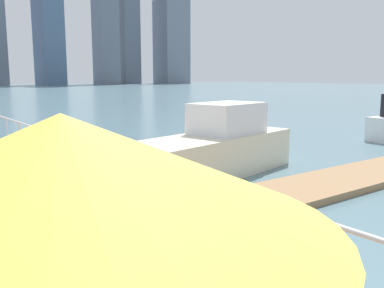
% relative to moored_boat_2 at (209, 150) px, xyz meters
% --- Properties ---
extents(ground_plane, '(300.00, 300.00, 0.00)m').
position_rel_moored_boat_2_xyz_m(ground_plane, '(-0.98, 8.57, -0.80)').
color(ground_plane, slate).
extents(floating_dock, '(13.56, 2.00, 0.18)m').
position_rel_moored_boat_2_xyz_m(floating_dock, '(2.30, -2.95, -0.71)').
color(floating_dock, '#93704C').
rests_on(floating_dock, ground_plane).
extents(boardwalk_railing, '(0.06, 25.95, 1.08)m').
position_rel_moored_boat_2_xyz_m(boardwalk_railing, '(-4.13, -2.63, 0.45)').
color(boardwalk_railing, white).
rests_on(boardwalk_railing, boardwalk).
extents(dock_piling_0, '(0.31, 0.31, 1.55)m').
position_rel_moored_boat_2_xyz_m(dock_piling_0, '(1.29, 0.14, -0.02)').
color(dock_piling_0, '#473826').
rests_on(dock_piling_0, ground_plane).
extents(moored_boat_2, '(7.13, 3.46, 2.17)m').
position_rel_moored_boat_2_xyz_m(moored_boat_2, '(0.00, 0.00, 0.00)').
color(moored_boat_2, beige).
rests_on(moored_boat_2, ground_plane).
extents(patio_umbrella, '(2.13, 2.13, 2.46)m').
position_rel_moored_boat_2_xyz_m(patio_umbrella, '(-7.30, -8.23, 1.83)').
color(patio_umbrella, '#B2B2B7').
rests_on(patio_umbrella, boardwalk).
extents(skyline_tower_4, '(7.23, 12.21, 50.10)m').
position_rel_moored_boat_2_xyz_m(skyline_tower_4, '(39.85, 136.30, 24.25)').
color(skyline_tower_4, slate).
rests_on(skyline_tower_4, ground_plane).
extents(skyline_tower_7, '(11.40, 11.91, 33.59)m').
position_rel_moored_boat_2_xyz_m(skyline_tower_7, '(91.23, 138.92, 16.00)').
color(skyline_tower_7, slate).
rests_on(skyline_tower_7, ground_plane).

